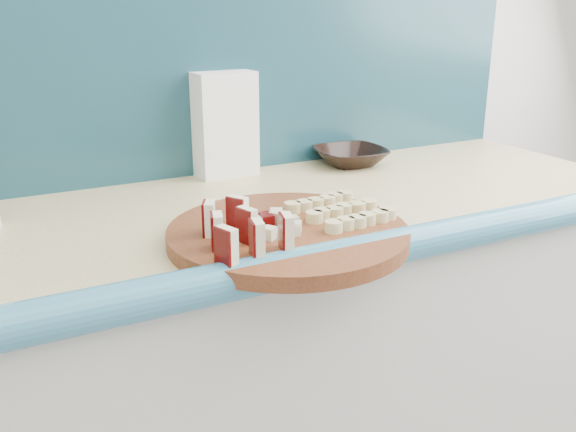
# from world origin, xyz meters

# --- Properties ---
(backsplash) EXTENTS (2.20, 0.02, 0.50)m
(backsplash) POSITION_xyz_m (0.10, 1.79, 1.16)
(backsplash) COLOR teal
(backsplash) RESTS_ON kitchen_counter
(cutting_board) EXTENTS (0.44, 0.44, 0.03)m
(cutting_board) POSITION_xyz_m (0.32, 1.30, 0.92)
(cutting_board) COLOR #4B2510
(cutting_board) RESTS_ON kitchen_counter
(apple_wedges) EXTENTS (0.12, 0.17, 0.06)m
(apple_wedges) POSITION_xyz_m (0.21, 1.26, 0.96)
(apple_wedges) COLOR beige
(apple_wedges) RESTS_ON cutting_board
(apple_chunks) EXTENTS (0.07, 0.06, 0.02)m
(apple_chunks) POSITION_xyz_m (0.29, 1.30, 0.95)
(apple_chunks) COLOR beige
(apple_chunks) RESTS_ON cutting_board
(banana_slices) EXTENTS (0.16, 0.16, 0.02)m
(banana_slices) POSITION_xyz_m (0.43, 1.31, 0.94)
(banana_slices) COLOR #CCBD7D
(banana_slices) RESTS_ON cutting_board
(brown_bowl) EXTENTS (0.18, 0.18, 0.04)m
(brown_bowl) POSITION_xyz_m (0.69, 1.69, 0.93)
(brown_bowl) COLOR black
(brown_bowl) RESTS_ON kitchen_counter
(flour_bag) EXTENTS (0.14, 0.11, 0.23)m
(flour_bag) POSITION_xyz_m (0.39, 1.76, 1.03)
(flour_bag) COLOR white
(flour_bag) RESTS_ON kitchen_counter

